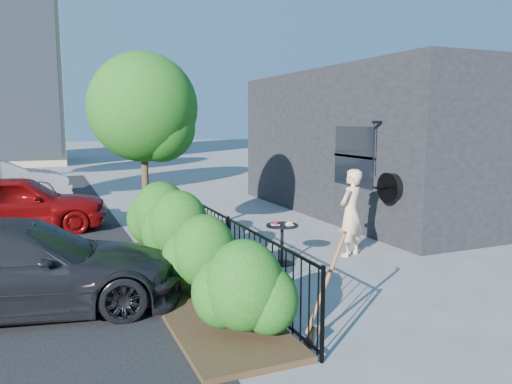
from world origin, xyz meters
name	(u,v)px	position (x,y,z in m)	size (l,w,h in m)	color
ground	(309,271)	(0.00, 0.00, 0.00)	(120.00, 120.00, 0.00)	gray
shop_building	(399,142)	(5.50, 4.50, 2.00)	(6.22, 9.00, 4.00)	black
fence	(228,249)	(-1.50, 0.00, 0.56)	(0.05, 6.05, 1.10)	black
planting_bed	(187,285)	(-2.20, 0.00, 0.04)	(1.30, 6.00, 0.08)	#382616
shrubs	(191,243)	(-2.10, 0.10, 0.70)	(1.10, 5.60, 1.24)	#195112
patio_tree	(147,114)	(-2.24, 2.76, 2.76)	(2.20, 2.20, 3.94)	#3F2B19
cafe_table	(282,237)	(-0.24, 0.58, 0.52)	(0.59, 0.59, 0.80)	black
woman	(351,213)	(1.25, 0.61, 0.86)	(0.62, 0.41, 1.71)	beige
shovel	(323,294)	(-1.26, -2.60, 0.62)	(0.54, 0.18, 1.41)	brown
car_red	(17,204)	(-4.84, 5.47, 0.69)	(1.63, 4.04, 1.38)	maroon
car_darkgrey	(19,267)	(-4.59, -0.08, 0.64)	(1.79, 4.41, 1.28)	black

